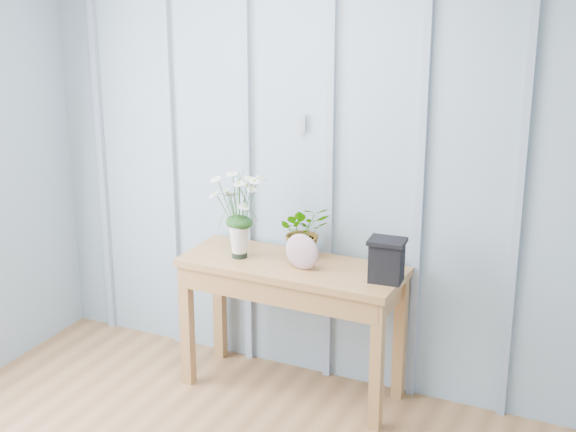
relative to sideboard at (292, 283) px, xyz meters
The scene contains 6 objects.
room_shell 1.77m from the sideboard, 71.65° to the right, with size 4.00×4.50×2.50m.
sideboard is the anchor object (origin of this frame).
daisy_vase 0.53m from the sideboard, behind, with size 0.36×0.28×0.52m.
spider_plant 0.29m from the sideboard, 81.02° to the left, with size 0.27×0.23×0.30m, color #113611.
felt_disc_vessel 0.23m from the sideboard, 32.12° to the right, with size 0.19×0.05×0.19m, color #7E405E.
carved_box 0.58m from the sideboard, ahead, with size 0.20×0.16×0.22m.
Camera 1 is at (1.50, -1.94, 2.45)m, focal length 55.00 mm.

